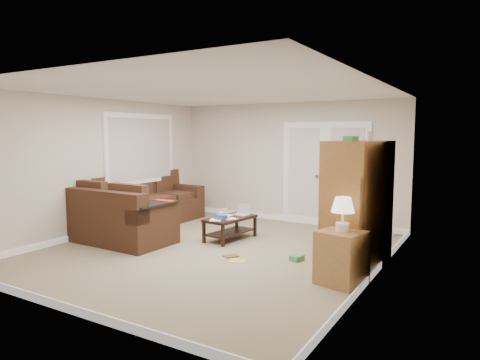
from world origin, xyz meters
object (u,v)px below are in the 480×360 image
Objects in this scene: tv_armoire at (357,204)px; sectional_sofa at (135,212)px; side_cabinet at (342,253)px; coffee_table at (231,227)px.

sectional_sofa is at bearing -172.67° from tv_armoire.
tv_armoire is (4.24, -0.07, 0.52)m from sectional_sofa.
sectional_sofa is 2.84× the size of side_cabinet.
sectional_sofa is at bearing -177.97° from side_cabinet.
tv_armoire is at bearing 105.05° from side_cabinet.
sectional_sofa reaches higher than coffee_table.
sectional_sofa is 2.98× the size of coffee_table.
side_cabinet is (2.36, -1.20, 0.17)m from coffee_table.
coffee_table is 0.55× the size of tv_armoire.
coffee_table is 2.65m from side_cabinet.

